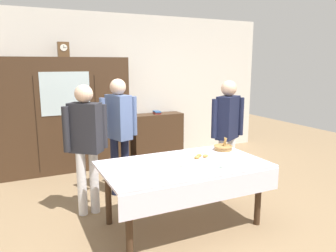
{
  "coord_description": "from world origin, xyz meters",
  "views": [
    {
      "loc": [
        -1.63,
        -3.24,
        1.82
      ],
      "look_at": [
        0.0,
        0.2,
        1.08
      ],
      "focal_mm": 34.58,
      "sensor_mm": 36.0,
      "label": 1
    }
  ],
  "objects_px": {
    "tea_cup_near_right": "(173,156)",
    "bookshelf_low": "(157,136)",
    "pastry_plate": "(201,158)",
    "spoon_near_left": "(141,159)",
    "person_near_right_end": "(228,126)",
    "dining_table": "(185,172)",
    "tea_cup_far_right": "(225,166)",
    "bread_basket": "(223,147)",
    "wall_cabinet": "(65,115)",
    "book_stack": "(157,112)",
    "spoon_back_edge": "(231,154)",
    "mantel_clock": "(63,49)",
    "person_beside_shelf": "(86,138)",
    "person_behind_table_left": "(119,126)",
    "tea_cup_center": "(185,165)"
  },
  "relations": [
    {
      "from": "book_stack",
      "to": "bread_basket",
      "type": "xyz_separation_m",
      "value": [
        -0.09,
        -2.34,
        -0.12
      ]
    },
    {
      "from": "tea_cup_far_right",
      "to": "tea_cup_near_right",
      "type": "distance_m",
      "value": 0.65
    },
    {
      "from": "pastry_plate",
      "to": "spoon_back_edge",
      "type": "height_order",
      "value": "pastry_plate"
    },
    {
      "from": "bread_basket",
      "to": "spoon_back_edge",
      "type": "height_order",
      "value": "bread_basket"
    },
    {
      "from": "bread_basket",
      "to": "person_beside_shelf",
      "type": "bearing_deg",
      "value": 164.16
    },
    {
      "from": "tea_cup_near_right",
      "to": "bread_basket",
      "type": "height_order",
      "value": "bread_basket"
    },
    {
      "from": "bread_basket",
      "to": "bookshelf_low",
      "type": "bearing_deg",
      "value": 87.79
    },
    {
      "from": "mantel_clock",
      "to": "person_beside_shelf",
      "type": "distance_m",
      "value": 2.12
    },
    {
      "from": "spoon_back_edge",
      "to": "person_beside_shelf",
      "type": "relative_size",
      "value": 0.08
    },
    {
      "from": "tea_cup_far_right",
      "to": "spoon_back_edge",
      "type": "height_order",
      "value": "tea_cup_far_right"
    },
    {
      "from": "dining_table",
      "to": "person_beside_shelf",
      "type": "xyz_separation_m",
      "value": [
        -0.91,
        0.77,
        0.32
      ]
    },
    {
      "from": "bookshelf_low",
      "to": "tea_cup_far_right",
      "type": "distance_m",
      "value": 3.01
    },
    {
      "from": "person_near_right_end",
      "to": "spoon_near_left",
      "type": "bearing_deg",
      "value": -169.76
    },
    {
      "from": "spoon_back_edge",
      "to": "person_behind_table_left",
      "type": "height_order",
      "value": "person_behind_table_left"
    },
    {
      "from": "person_behind_table_left",
      "to": "tea_cup_far_right",
      "type": "bearing_deg",
      "value": -65.25
    },
    {
      "from": "person_beside_shelf",
      "to": "book_stack",
      "type": "bearing_deg",
      "value": 47.38
    },
    {
      "from": "spoon_near_left",
      "to": "person_behind_table_left",
      "type": "relative_size",
      "value": 0.07
    },
    {
      "from": "dining_table",
      "to": "mantel_clock",
      "type": "height_order",
      "value": "mantel_clock"
    },
    {
      "from": "wall_cabinet",
      "to": "tea_cup_far_right",
      "type": "distance_m",
      "value": 3.15
    },
    {
      "from": "bookshelf_low",
      "to": "book_stack",
      "type": "distance_m",
      "value": 0.46
    },
    {
      "from": "book_stack",
      "to": "tea_cup_far_right",
      "type": "distance_m",
      "value": 2.99
    },
    {
      "from": "bread_basket",
      "to": "spoon_back_edge",
      "type": "relative_size",
      "value": 2.02
    },
    {
      "from": "dining_table",
      "to": "pastry_plate",
      "type": "bearing_deg",
      "value": 19.07
    },
    {
      "from": "wall_cabinet",
      "to": "person_beside_shelf",
      "type": "distance_m",
      "value": 1.82
    },
    {
      "from": "mantel_clock",
      "to": "bread_basket",
      "type": "height_order",
      "value": "mantel_clock"
    },
    {
      "from": "dining_table",
      "to": "tea_cup_near_right",
      "type": "xyz_separation_m",
      "value": [
        -0.02,
        0.25,
        0.12
      ]
    },
    {
      "from": "dining_table",
      "to": "tea_cup_far_right",
      "type": "xyz_separation_m",
      "value": [
        0.31,
        -0.31,
        0.12
      ]
    },
    {
      "from": "pastry_plate",
      "to": "person_near_right_end",
      "type": "height_order",
      "value": "person_near_right_end"
    },
    {
      "from": "tea_cup_center",
      "to": "spoon_back_edge",
      "type": "bearing_deg",
      "value": 13.46
    },
    {
      "from": "mantel_clock",
      "to": "spoon_near_left",
      "type": "xyz_separation_m",
      "value": [
        0.48,
        -2.23,
        -1.3
      ]
    },
    {
      "from": "tea_cup_near_right",
      "to": "person_behind_table_left",
      "type": "height_order",
      "value": "person_behind_table_left"
    },
    {
      "from": "pastry_plate",
      "to": "spoon_near_left",
      "type": "distance_m",
      "value": 0.7
    },
    {
      "from": "pastry_plate",
      "to": "dining_table",
      "type": "bearing_deg",
      "value": -160.93
    },
    {
      "from": "dining_table",
      "to": "pastry_plate",
      "type": "distance_m",
      "value": 0.29
    },
    {
      "from": "dining_table",
      "to": "wall_cabinet",
      "type": "xyz_separation_m",
      "value": [
        -0.9,
        2.59,
        0.32
      ]
    },
    {
      "from": "tea_cup_near_right",
      "to": "bookshelf_low",
      "type": "bearing_deg",
      "value": 70.86
    },
    {
      "from": "tea_cup_near_right",
      "to": "pastry_plate",
      "type": "height_order",
      "value": "tea_cup_near_right"
    },
    {
      "from": "wall_cabinet",
      "to": "mantel_clock",
      "type": "distance_m",
      "value": 1.08
    },
    {
      "from": "tea_cup_center",
      "to": "tea_cup_near_right",
      "type": "bearing_deg",
      "value": 84.88
    },
    {
      "from": "tea_cup_center",
      "to": "pastry_plate",
      "type": "height_order",
      "value": "tea_cup_center"
    },
    {
      "from": "dining_table",
      "to": "tea_cup_near_right",
      "type": "relative_size",
      "value": 13.93
    },
    {
      "from": "spoon_near_left",
      "to": "person_near_right_end",
      "type": "relative_size",
      "value": 0.07
    },
    {
      "from": "mantel_clock",
      "to": "tea_cup_center",
      "type": "height_order",
      "value": "mantel_clock"
    },
    {
      "from": "dining_table",
      "to": "bookshelf_low",
      "type": "height_order",
      "value": "bookshelf_low"
    },
    {
      "from": "dining_table",
      "to": "wall_cabinet",
      "type": "height_order",
      "value": "wall_cabinet"
    },
    {
      "from": "bookshelf_low",
      "to": "tea_cup_far_right",
      "type": "relative_size",
      "value": 7.59
    },
    {
      "from": "tea_cup_near_right",
      "to": "dining_table",
      "type": "bearing_deg",
      "value": -85.03
    },
    {
      "from": "tea_cup_near_right",
      "to": "person_behind_table_left",
      "type": "relative_size",
      "value": 0.08
    },
    {
      "from": "bookshelf_low",
      "to": "person_behind_table_left",
      "type": "bearing_deg",
      "value": -129.47
    },
    {
      "from": "bookshelf_low",
      "to": "spoon_back_edge",
      "type": "xyz_separation_m",
      "value": [
        -0.13,
        -2.56,
        0.3
      ]
    }
  ]
}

